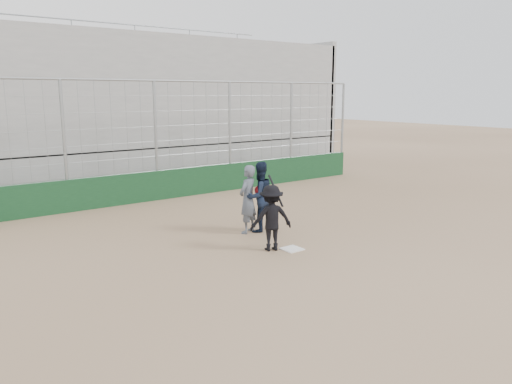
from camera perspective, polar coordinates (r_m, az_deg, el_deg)
ground at (r=11.77m, az=4.13°, el=-6.57°), size 90.00×90.00×0.00m
home_plate at (r=11.77m, az=4.13°, el=-6.51°), size 0.44×0.44×0.02m
backstop at (r=17.31m, az=-11.22°, el=2.27°), size 18.10×0.25×4.04m
bleachers at (r=21.69m, az=-17.22°, el=8.98°), size 20.25×6.70×6.98m
batter_at_plate at (r=11.52m, az=1.76°, el=-2.97°), size 1.12×0.87×1.71m
catcher_crouched at (r=13.10m, az=0.44°, el=-1.88°), size 1.00×0.84×1.24m
umpire at (r=12.93m, az=-0.94°, el=-1.22°), size 0.77×0.66×1.61m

